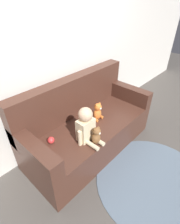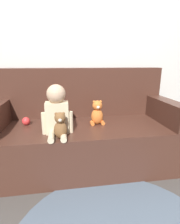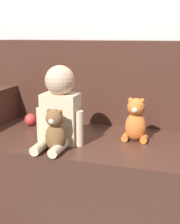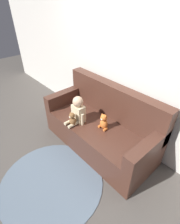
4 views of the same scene
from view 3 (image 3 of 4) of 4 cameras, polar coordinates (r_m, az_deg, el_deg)
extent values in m
plane|color=#4C4742|center=(2.14, 4.35, -16.68)|extent=(12.00, 12.00, 0.00)
cube|color=silver|center=(2.35, 8.01, 19.02)|extent=(8.00, 0.05, 2.60)
cube|color=#47281E|center=(2.03, 4.47, -10.94)|extent=(1.94, 0.85, 0.47)
cube|color=#47281E|center=(2.19, 6.74, 5.28)|extent=(1.94, 0.18, 0.58)
cube|color=beige|center=(1.81, -5.35, -1.19)|extent=(0.21, 0.14, 0.29)
sphere|color=tan|center=(1.77, -5.52, 5.78)|extent=(0.17, 0.17, 0.17)
cylinder|color=beige|center=(1.73, -8.89, -6.16)|extent=(0.05, 0.18, 0.05)
cylinder|color=beige|center=(1.69, -5.73, -6.57)|extent=(0.05, 0.18, 0.05)
cylinder|color=beige|center=(1.85, -8.98, -2.35)|extent=(0.05, 0.05, 0.20)
cylinder|color=beige|center=(1.76, -2.00, -3.04)|extent=(0.05, 0.05, 0.20)
ellipsoid|color=brown|center=(1.69, -6.29, -4.69)|extent=(0.12, 0.10, 0.16)
sphere|color=brown|center=(1.66, -6.49, -1.10)|extent=(0.10, 0.10, 0.10)
sphere|color=brown|center=(1.66, -7.50, 0.17)|extent=(0.03, 0.03, 0.03)
sphere|color=brown|center=(1.63, -5.54, 0.01)|extent=(0.03, 0.03, 0.03)
sphere|color=beige|center=(1.62, -7.03, -1.68)|extent=(0.03, 0.03, 0.03)
ellipsoid|color=orange|center=(1.87, 8.34, -2.66)|extent=(0.13, 0.10, 0.17)
sphere|color=orange|center=(1.84, 8.44, 0.92)|extent=(0.10, 0.10, 0.10)
sphere|color=orange|center=(1.83, 7.44, 2.18)|extent=(0.03, 0.03, 0.03)
sphere|color=orange|center=(1.82, 9.53, 2.03)|extent=(0.03, 0.03, 0.03)
sphere|color=beige|center=(1.80, 8.21, 0.39)|extent=(0.04, 0.04, 0.04)
cylinder|color=orange|center=(1.88, 6.48, -4.59)|extent=(0.04, 0.07, 0.04)
cylinder|color=orange|center=(1.87, 9.85, -4.89)|extent=(0.04, 0.07, 0.04)
sphere|color=red|center=(2.20, -10.81, -1.38)|extent=(0.08, 0.08, 0.08)
camera|label=1|loc=(2.09, -64.62, 31.84)|focal=28.00mm
camera|label=2|loc=(0.62, -70.10, 6.32)|focal=28.00mm
camera|label=4|loc=(1.64, 109.98, 41.37)|focal=28.00mm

